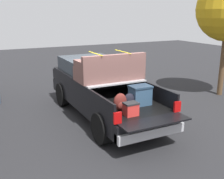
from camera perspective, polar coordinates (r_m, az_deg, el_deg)
ground_plane at (r=9.31m, az=-1.68°, el=-5.64°), size 40.00×40.00×0.00m
pickup_truck at (r=9.30m, az=-2.62°, el=0.60°), size 6.05×2.06×2.23m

